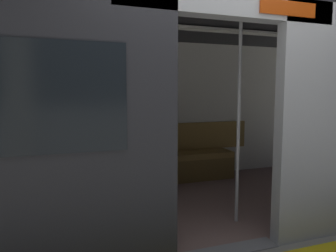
% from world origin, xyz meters
% --- Properties ---
extents(ground_plane, '(60.00, 60.00, 0.00)m').
position_xyz_m(ground_plane, '(0.00, 0.00, 0.00)').
color(ground_plane, gray).
extents(train_car, '(6.40, 2.70, 2.31)m').
position_xyz_m(train_car, '(0.07, -1.18, 1.53)').
color(train_car, silver).
rests_on(train_car, ground_plane).
extents(bench_seat, '(2.64, 0.44, 0.44)m').
position_xyz_m(bench_seat, '(0.00, -2.19, 0.34)').
color(bench_seat, olive).
rests_on(bench_seat, ground_plane).
extents(person_seated, '(0.55, 0.69, 1.17)m').
position_xyz_m(person_seated, '(0.27, -2.13, 0.66)').
color(person_seated, silver).
rests_on(person_seated, ground_plane).
extents(handbag, '(0.26, 0.15, 0.17)m').
position_xyz_m(handbag, '(0.70, -2.24, 0.53)').
color(handbag, black).
rests_on(handbag, bench_seat).
extents(book, '(0.20, 0.25, 0.03)m').
position_xyz_m(book, '(-0.07, -2.22, 0.46)').
color(book, '#26598C').
rests_on(book, bench_seat).
extents(grab_pole_door, '(0.04, 0.04, 2.17)m').
position_xyz_m(grab_pole_door, '(0.43, -0.40, 1.09)').
color(grab_pole_door, silver).
rests_on(grab_pole_door, ground_plane).
extents(grab_pole_far, '(0.04, 0.04, 2.17)m').
position_xyz_m(grab_pole_far, '(-0.43, -0.53, 1.09)').
color(grab_pole_far, silver).
rests_on(grab_pole_far, ground_plane).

